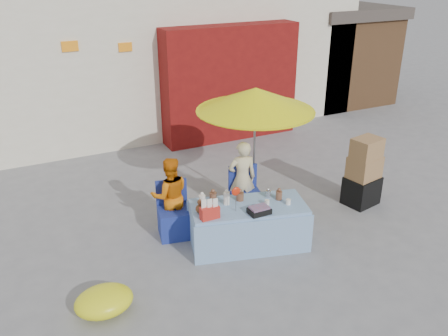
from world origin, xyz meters
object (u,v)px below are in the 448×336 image
vendor_orange (170,196)px  box_stack (363,174)px  chair_right (246,203)px  umbrella (256,100)px  market_table (248,224)px  chair_left (175,220)px  vendor_beige (242,179)px

vendor_orange → box_stack: vendor_orange is taller
chair_right → umbrella: 1.69m
market_table → chair_left: bearing=155.3°
market_table → chair_right: bearing=78.2°
chair_left → chair_right: size_ratio=1.00×
chair_left → vendor_orange: size_ratio=0.69×
chair_right → box_stack: size_ratio=0.70×
vendor_orange → vendor_beige: size_ratio=0.96×
umbrella → chair_left: bearing=-169.6°
chair_left → box_stack: size_ratio=0.70×
vendor_orange → chair_right: bearing=-174.4°
market_table → chair_right: size_ratio=2.20×
market_table → vendor_orange: 1.27m
market_table → vendor_orange: size_ratio=1.51×
chair_left → box_stack: (3.27, -0.48, 0.31)m
vendor_beige → vendor_orange: bearing=11.7°
box_stack → market_table: bearing=-174.0°
chair_left → box_stack: box_stack is taller
chair_left → umbrella: umbrella is taller
market_table → vendor_orange: vendor_orange is taller
vendor_beige → box_stack: size_ratio=1.05×
market_table → chair_right: market_table is taller
chair_left → vendor_beige: (1.25, 0.13, 0.39)m
chair_right → vendor_orange: bearing=-174.4°
market_table → chair_left: size_ratio=2.20×
vendor_orange → umbrella: umbrella is taller
vendor_beige → umbrella: (0.30, 0.15, 1.25)m
vendor_beige → market_table: bearing=78.7°
market_table → vendor_beige: vendor_beige is taller
market_table → box_stack: (2.39, 0.25, 0.22)m
umbrella → vendor_orange: bearing=-174.5°
chair_left → chair_right: (1.25, 0.00, 0.00)m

